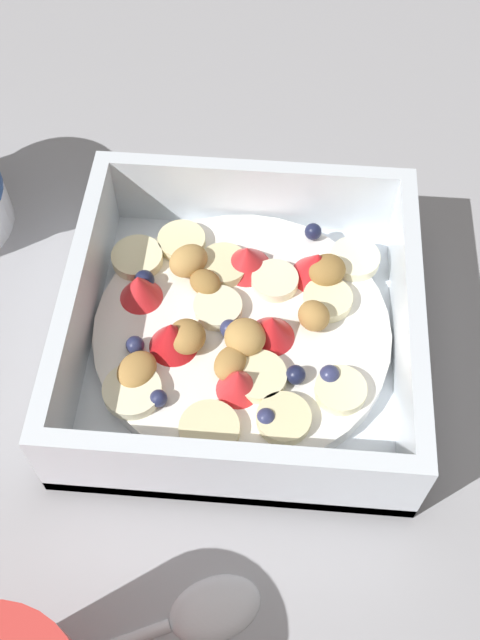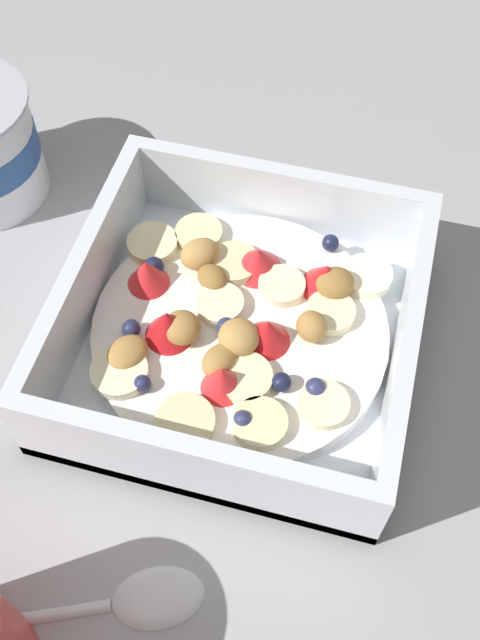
# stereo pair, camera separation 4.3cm
# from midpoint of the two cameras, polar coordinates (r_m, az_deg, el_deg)

# --- Properties ---
(ground_plane) EXTENTS (2.40, 2.40, 0.00)m
(ground_plane) POSITION_cam_midpoint_polar(r_m,az_deg,el_deg) (0.46, -0.55, -3.00)
(ground_plane) COLOR #9E9EA3
(fruit_bowl) EXTENTS (0.20, 0.20, 0.06)m
(fruit_bowl) POSITION_cam_midpoint_polar(r_m,az_deg,el_deg) (0.44, -2.88, -0.85)
(fruit_bowl) COLOR white
(fruit_bowl) RESTS_ON ground
(spoon) EXTENTS (0.09, 0.17, 0.01)m
(spoon) POSITION_cam_midpoint_polar(r_m,az_deg,el_deg) (0.40, -9.43, -22.51)
(spoon) COLOR silver
(spoon) RESTS_ON ground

